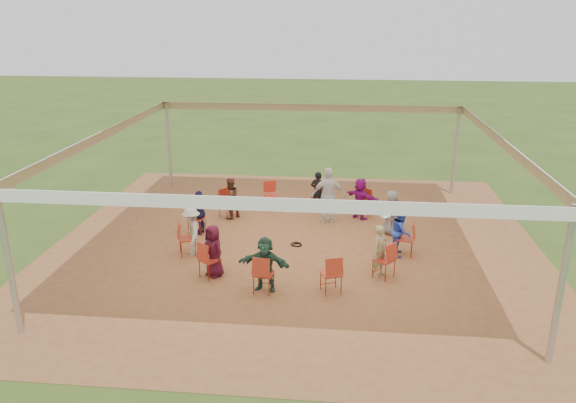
# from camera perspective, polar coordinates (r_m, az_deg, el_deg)

# --- Properties ---
(ground) EXTENTS (80.00, 80.00, 0.00)m
(ground) POSITION_cam_1_polar(r_m,az_deg,el_deg) (15.32, 0.80, -4.28)
(ground) COLOR #314816
(ground) RESTS_ON ground
(dirt_patch) EXTENTS (13.00, 13.00, 0.00)m
(dirt_patch) POSITION_cam_1_polar(r_m,az_deg,el_deg) (15.32, 0.80, -4.25)
(dirt_patch) COLOR brown
(dirt_patch) RESTS_ON ground
(tent) EXTENTS (10.33, 10.33, 3.00)m
(tent) POSITION_cam_1_polar(r_m,az_deg,el_deg) (14.56, 0.84, 4.36)
(tent) COLOR #B2B2B7
(tent) RESTS_ON ground
(chair_0) EXTENTS (0.56, 0.55, 0.90)m
(chair_0) POSITION_cam_1_polar(r_m,az_deg,el_deg) (16.13, 10.79, -1.70)
(chair_0) COLOR #AC2C19
(chair_0) RESTS_ON ground
(chair_1) EXTENTS (0.60, 0.61, 0.90)m
(chair_1) POSITION_cam_1_polar(r_m,az_deg,el_deg) (17.22, 7.57, -0.20)
(chair_1) COLOR #AC2C19
(chair_1) RESTS_ON ground
(chair_2) EXTENTS (0.49, 0.50, 0.90)m
(chair_2) POSITION_cam_1_polar(r_m,az_deg,el_deg) (17.81, 3.12, 0.58)
(chair_2) COLOR #AC2C19
(chair_2) RESTS_ON ground
(chair_3) EXTENTS (0.55, 0.56, 0.90)m
(chair_3) POSITION_cam_1_polar(r_m,az_deg,el_deg) (17.80, -1.72, 0.58)
(chair_3) COLOR #AC2C19
(chair_3) RESTS_ON ground
(chair_4) EXTENTS (0.61, 0.60, 0.90)m
(chair_4) POSITION_cam_1_polar(r_m,az_deg,el_deg) (17.18, -6.13, -0.20)
(chair_4) COLOR #AC2C19
(chair_4) RESTS_ON ground
(chair_5) EXTENTS (0.50, 0.49, 0.90)m
(chair_5) POSITION_cam_1_polar(r_m,az_deg,el_deg) (16.07, -9.28, -1.69)
(chair_5) COLOR #AC2C19
(chair_5) RESTS_ON ground
(chair_6) EXTENTS (0.56, 0.55, 0.90)m
(chair_6) POSITION_cam_1_polar(r_m,az_deg,el_deg) (14.69, -10.19, -3.72)
(chair_6) COLOR #AC2C19
(chair_6) RESTS_ON ground
(chair_7) EXTENTS (0.60, 0.61, 0.90)m
(chair_7) POSITION_cam_1_polar(r_m,az_deg,el_deg) (13.39, -7.95, -5.87)
(chair_7) COLOR #AC2C19
(chair_7) RESTS_ON ground
(chair_8) EXTENTS (0.49, 0.50, 0.90)m
(chair_8) POSITION_cam_1_polar(r_m,az_deg,el_deg) (12.59, -2.49, -7.35)
(chair_8) COLOR #AC2C19
(chair_8) RESTS_ON ground
(chair_9) EXTENTS (0.55, 0.56, 0.90)m
(chair_9) POSITION_cam_1_polar(r_m,az_deg,el_deg) (12.61, 4.40, -7.34)
(chair_9) COLOR #AC2C19
(chair_9) RESTS_ON ground
(chair_10) EXTENTS (0.61, 0.60, 0.90)m
(chair_10) POSITION_cam_1_polar(r_m,az_deg,el_deg) (13.45, 9.74, -5.86)
(chair_10) COLOR #AC2C19
(chair_10) RESTS_ON ground
(chair_11) EXTENTS (0.50, 0.49, 0.90)m
(chair_11) POSITION_cam_1_polar(r_m,az_deg,el_deg) (14.76, 11.82, -3.72)
(chair_11) COLOR #AC2C19
(chair_11) RESTS_ON ground
(person_seated_0) EXTENTS (0.54, 0.70, 1.27)m
(person_seated_0) POSITION_cam_1_polar(r_m,az_deg,el_deg) (16.02, 10.44, -1.10)
(person_seated_0) COLOR slate
(person_seated_0) RESTS_ON ground
(person_seated_1) EXTENTS (1.19, 1.09, 1.27)m
(person_seated_1) POSITION_cam_1_polar(r_m,az_deg,el_deg) (17.07, 7.35, 0.31)
(person_seated_1) COLOR #880E6F
(person_seated_1) RESTS_ON ground
(person_seated_2) EXTENTS (0.51, 0.37, 1.27)m
(person_seated_2) POSITION_cam_1_polar(r_m,az_deg,el_deg) (17.64, 3.05, 1.05)
(person_seated_2) COLOR black
(person_seated_2) RESTS_ON ground
(person_seated_3) EXTENTS (0.67, 0.70, 1.27)m
(person_seated_3) POSITION_cam_1_polar(r_m,az_deg,el_deg) (17.03, -5.90, 0.32)
(person_seated_3) COLOR #562D22
(person_seated_3) RESTS_ON ground
(person_seated_4) EXTENTS (0.50, 0.80, 1.27)m
(person_seated_4) POSITION_cam_1_polar(r_m,az_deg,el_deg) (15.95, -8.92, -1.09)
(person_seated_4) COLOR #1A1947
(person_seated_4) RESTS_ON ground
(person_seated_5) EXTENTS (0.67, 0.91, 1.27)m
(person_seated_5) POSITION_cam_1_polar(r_m,az_deg,el_deg) (14.62, -9.76, -2.99)
(person_seated_5) COLOR #AEAB9B
(person_seated_5) RESTS_ON ground
(person_seated_6) EXTENTS (0.70, 0.66, 1.27)m
(person_seated_6) POSITION_cam_1_polar(r_m,az_deg,el_deg) (13.38, -7.58, -4.98)
(person_seated_6) COLOR #410D1D
(person_seated_6) RESTS_ON ground
(person_seated_7) EXTENTS (1.23, 0.63, 1.27)m
(person_seated_7) POSITION_cam_1_polar(r_m,az_deg,el_deg) (12.61, -2.34, -6.34)
(person_seated_7) COLOR #234634
(person_seated_7) RESTS_ON ground
(person_seated_8) EXTENTS (0.53, 0.55, 1.27)m
(person_seated_8) POSITION_cam_1_polar(r_m,az_deg,el_deg) (13.43, 9.36, -4.97)
(person_seated_8) COLOR #93885C
(person_seated_8) RESTS_ON ground
(person_seated_9) EXTENTS (0.45, 0.67, 1.27)m
(person_seated_9) POSITION_cam_1_polar(r_m,az_deg,el_deg) (14.69, 11.40, -2.99)
(person_seated_9) COLOR #2741B5
(person_seated_9) RESTS_ON ground
(standing_person) EXTENTS (1.04, 0.63, 1.69)m
(standing_person) POSITION_cam_1_polar(r_m,az_deg,el_deg) (16.59, 4.14, 0.62)
(standing_person) COLOR silver
(standing_person) RESTS_ON ground
(cable_coil) EXTENTS (0.37, 0.37, 0.03)m
(cable_coil) POSITION_cam_1_polar(r_m,az_deg,el_deg) (15.19, 0.88, -4.40)
(cable_coil) COLOR black
(cable_coil) RESTS_ON ground
(laptop) EXTENTS (0.33, 0.37, 0.21)m
(laptop) POSITION_cam_1_polar(r_m,az_deg,el_deg) (15.96, 9.90, -1.29)
(laptop) COLOR #B7B7BC
(laptop) RESTS_ON ground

